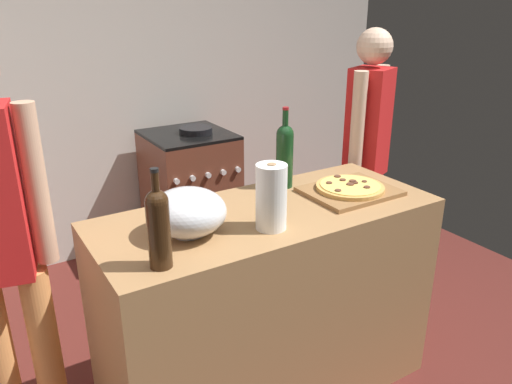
% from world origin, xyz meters
% --- Properties ---
extents(ground_plane, '(4.46, 3.11, 0.02)m').
position_xyz_m(ground_plane, '(0.00, 1.26, -0.01)').
color(ground_plane, '#511E19').
extents(kitchen_wall_rear, '(4.46, 0.10, 2.60)m').
position_xyz_m(kitchen_wall_rear, '(0.00, 2.56, 1.30)').
color(kitchen_wall_rear, '#BCB7AD').
rests_on(kitchen_wall_rear, ground_plane).
extents(counter, '(1.47, 0.62, 0.93)m').
position_xyz_m(counter, '(0.04, 0.71, 0.46)').
color(counter, '#9E7247').
rests_on(counter, ground_plane).
extents(cutting_board, '(0.40, 0.32, 0.02)m').
position_xyz_m(cutting_board, '(0.47, 0.68, 0.94)').
color(cutting_board, olive).
rests_on(cutting_board, counter).
extents(pizza, '(0.31, 0.31, 0.03)m').
position_xyz_m(pizza, '(0.47, 0.68, 0.96)').
color(pizza, tan).
rests_on(pizza, cutting_board).
extents(mixing_bowl, '(0.29, 0.29, 0.18)m').
position_xyz_m(mixing_bowl, '(-0.34, 0.68, 1.02)').
color(mixing_bowl, '#B2B2B7').
rests_on(mixing_bowl, counter).
extents(paper_towel_roll, '(0.12, 0.12, 0.26)m').
position_xyz_m(paper_towel_roll, '(-0.04, 0.56, 1.06)').
color(paper_towel_roll, white).
rests_on(paper_towel_roll, counter).
extents(wine_bottle_green, '(0.08, 0.08, 0.34)m').
position_xyz_m(wine_bottle_green, '(-0.52, 0.51, 1.08)').
color(wine_bottle_green, '#331E0F').
rests_on(wine_bottle_green, counter).
extents(wine_bottle_amber, '(0.08, 0.08, 0.38)m').
position_xyz_m(wine_bottle_amber, '(0.26, 0.92, 1.09)').
color(wine_bottle_amber, '#143819').
rests_on(wine_bottle_amber, counter).
extents(stove, '(0.55, 0.59, 0.94)m').
position_xyz_m(stove, '(0.33, 2.16, 0.46)').
color(stove, brown).
rests_on(stove, ground_plane).
extents(person_in_stripes, '(0.36, 0.24, 1.66)m').
position_xyz_m(person_in_stripes, '(-0.95, 0.93, 0.95)').
color(person_in_stripes, '#D88C4C').
rests_on(person_in_stripes, ground_plane).
extents(person_in_red, '(0.35, 0.27, 1.62)m').
position_xyz_m(person_in_red, '(0.98, 1.12, 0.93)').
color(person_in_red, slate).
rests_on(person_in_red, ground_plane).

